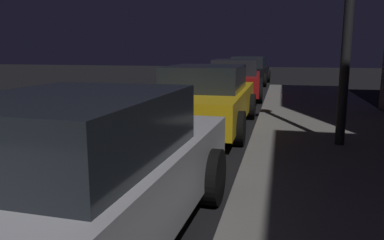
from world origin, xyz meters
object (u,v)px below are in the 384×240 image
car_black (249,70)px  car_yellow_cab (205,98)px  car_red (235,79)px  car_silver (75,179)px

car_black → car_yellow_cab: bearing=-90.0°
car_yellow_cab → car_red: size_ratio=1.03×
car_silver → car_black: (0.00, 17.18, 0.02)m
car_silver → car_black: 17.18m
car_silver → car_yellow_cab: (0.00, 5.63, 0.01)m
car_yellow_cab → car_red: same height
car_red → car_black: 5.85m
car_red → car_black: bearing=90.0°
car_red → car_yellow_cab: bearing=-90.0°
car_yellow_cab → car_black: same height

